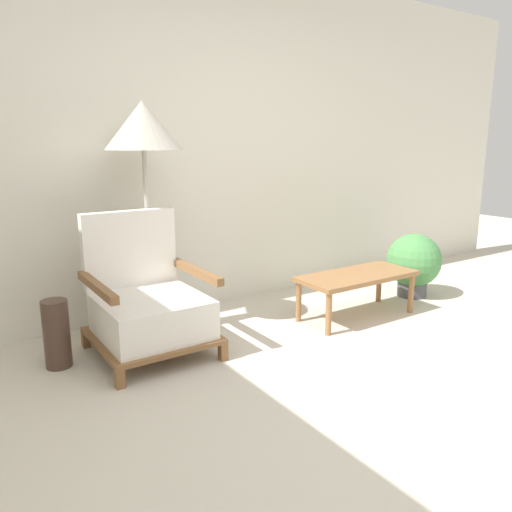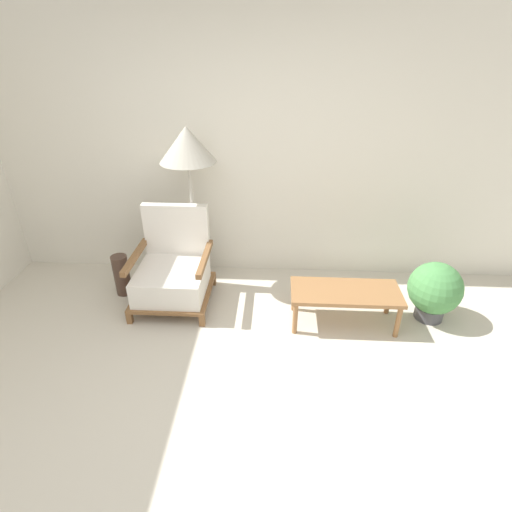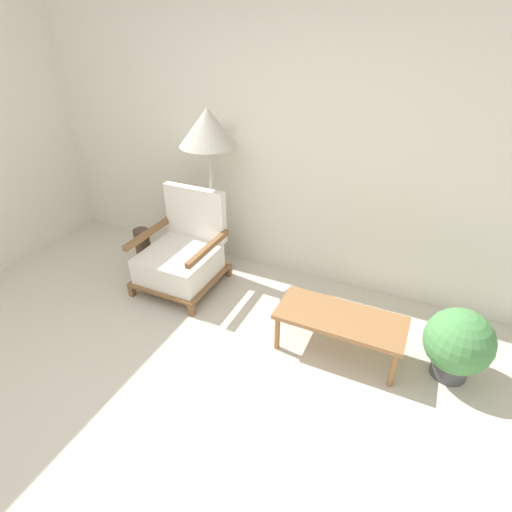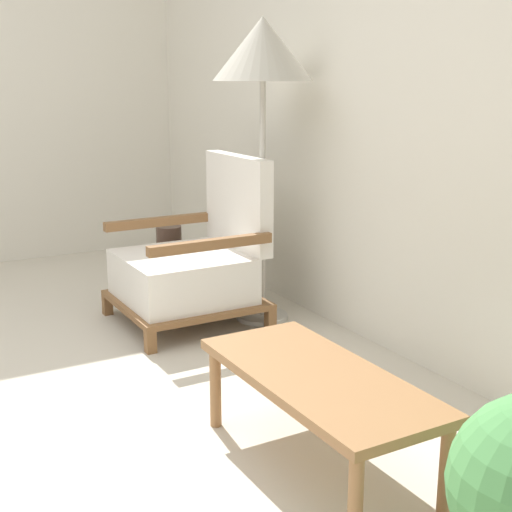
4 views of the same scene
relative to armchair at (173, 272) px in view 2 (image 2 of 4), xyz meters
name	(u,v)px [view 2 (image 2 of 4)]	position (x,y,z in m)	size (l,w,h in m)	color
ground_plane	(216,443)	(0.63, -1.57, -0.32)	(14.00, 14.00, 0.00)	beige
wall_back	(243,147)	(0.63, 0.68, 1.03)	(8.00, 0.06, 2.70)	silver
armchair	(173,272)	(0.00, 0.00, 0.00)	(0.71, 0.73, 0.90)	brown
floor_lamp	(187,149)	(0.16, 0.34, 1.08)	(0.52, 0.52, 1.61)	#B7B2A8
coffee_table	(345,294)	(1.60, -0.27, -0.01)	(0.96, 0.42, 0.35)	olive
vase	(122,275)	(-0.55, 0.09, -0.11)	(0.16, 0.16, 0.42)	#473328
potted_plant	(435,290)	(2.41, -0.15, -0.01)	(0.47, 0.47, 0.56)	#4C4C51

